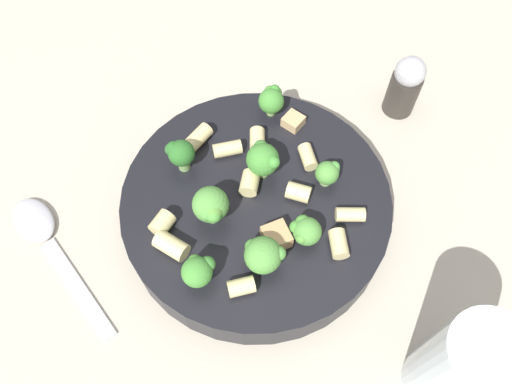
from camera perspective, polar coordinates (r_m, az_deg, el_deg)
The scene contains 26 objects.
ground_plane at distance 0.51m, azimuth 0.00°, elevation -2.75°, with size 2.00×2.00×0.00m, color #BCB29E.
pasta_bowl at distance 0.49m, azimuth 0.00°, elevation -1.54°, with size 0.26×0.26×0.04m.
broccoli_floret_0 at distance 0.47m, azimuth 8.25°, elevation 2.20°, with size 0.02×0.02×0.03m.
broccoli_floret_1 at distance 0.44m, azimuth 5.69°, elevation -4.39°, with size 0.03×0.03×0.03m.
broccoli_floret_2 at distance 0.51m, azimuth 1.80°, elevation 10.56°, with size 0.03×0.03×0.03m.
broccoli_floret_3 at distance 0.47m, azimuth 0.85°, elevation 3.79°, with size 0.03×0.04×0.04m.
broccoli_floret_4 at distance 0.42m, azimuth -6.64°, elevation -8.91°, with size 0.03×0.03×0.04m.
broccoli_floret_5 at distance 0.42m, azimuth 0.83°, elevation -7.17°, with size 0.03×0.03×0.04m.
broccoli_floret_6 at distance 0.44m, azimuth -5.23°, elevation -1.57°, with size 0.03×0.04×0.04m.
broccoli_floret_7 at distance 0.47m, azimuth -8.70°, elevation 4.41°, with size 0.03×0.03×0.04m.
rigatoni_0 at distance 0.43m, azimuth -1.69°, elevation -10.76°, with size 0.01×0.01×0.02m, color beige.
rigatoni_1 at distance 0.46m, azimuth 10.71°, elevation -2.54°, with size 0.01×0.01×0.03m, color beige.
rigatoni_2 at distance 0.50m, azimuth -6.62°, elevation 6.20°, with size 0.02×0.02×0.03m, color beige.
rigatoni_3 at distance 0.47m, azimuth 4.86°, elevation -0.04°, with size 0.02×0.02×0.02m, color beige.
rigatoni_4 at distance 0.46m, azimuth -10.67°, elevation -3.53°, with size 0.02×0.02×0.02m, color beige.
rigatoni_5 at distance 0.45m, azimuth -9.65°, elevation -6.07°, with size 0.02×0.02×0.03m, color beige.
rigatoni_6 at distance 0.49m, azimuth 5.94°, elevation 4.01°, with size 0.01×0.01×0.03m, color beige.
rigatoni_7 at distance 0.47m, azimuth -1.09°, elevation 0.87°, with size 0.02×0.02×0.02m, color beige.
rigatoni_8 at distance 0.49m, azimuth -2.90°, elevation 5.12°, with size 0.01×0.01×0.03m, color beige.
rigatoni_9 at distance 0.50m, azimuth 0.15°, elevation 6.04°, with size 0.02×0.02×0.02m, color beige.
rigatoni_10 at distance 0.45m, azimuth 9.44°, elevation -5.86°, with size 0.02×0.02×0.02m, color beige.
chicken_chunk_0 at distance 0.44m, azimuth 2.35°, elevation -5.12°, with size 0.02×0.02×0.02m, color tan.
chicken_chunk_1 at distance 0.52m, azimuth 4.28°, elevation 8.07°, with size 0.02×0.02×0.01m, color tan.
drinking_glass at distance 0.43m, azimuth 22.20°, elevation -18.48°, with size 0.06×0.06×0.12m.
pepper_shaker at distance 0.58m, azimuth 16.68°, elevation 11.57°, with size 0.03×0.03×0.08m.
spoon at distance 0.53m, azimuth -23.01°, elevation -4.73°, with size 0.05×0.18×0.01m.
Camera 1 is at (-0.11, -0.20, 0.45)m, focal length 35.00 mm.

